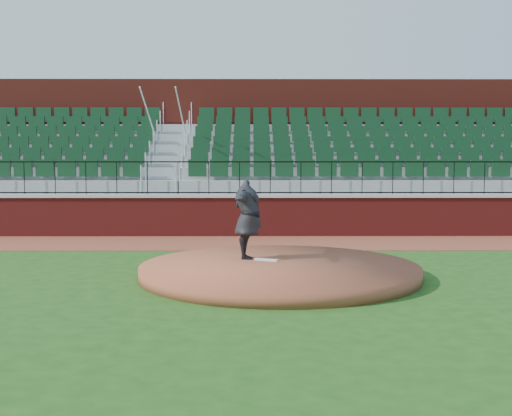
{
  "coord_description": "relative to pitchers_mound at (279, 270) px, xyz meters",
  "views": [
    {
      "loc": [
        -0.08,
        -12.2,
        2.37
      ],
      "look_at": [
        0.0,
        1.5,
        1.3
      ],
      "focal_mm": 43.63,
      "sensor_mm": 36.0,
      "label": 1
    }
  ],
  "objects": [
    {
      "name": "ground",
      "position": [
        -0.46,
        -0.26,
        -0.12
      ],
      "size": [
        90.0,
        90.0,
        0.0
      ],
      "primitive_type": "plane",
      "color": "#1E4814",
      "rests_on": "ground"
    },
    {
      "name": "warning_track",
      "position": [
        -0.46,
        5.14,
        -0.12
      ],
      "size": [
        34.0,
        3.2,
        0.01
      ],
      "primitive_type": "cube",
      "color": "brown",
      "rests_on": "ground"
    },
    {
      "name": "field_wall",
      "position": [
        -0.46,
        6.74,
        0.47
      ],
      "size": [
        34.0,
        0.35,
        1.2
      ],
      "primitive_type": "cube",
      "color": "maroon",
      "rests_on": "ground"
    },
    {
      "name": "wall_cap",
      "position": [
        -0.46,
        6.74,
        1.12
      ],
      "size": [
        34.0,
        0.45,
        0.1
      ],
      "primitive_type": "cube",
      "color": "#B7B7B7",
      "rests_on": "field_wall"
    },
    {
      "name": "wall_railing",
      "position": [
        -0.46,
        6.74,
        1.67
      ],
      "size": [
        34.0,
        0.05,
        1.0
      ],
      "primitive_type": null,
      "color": "black",
      "rests_on": "wall_cap"
    },
    {
      "name": "seating_stands",
      "position": [
        -0.46,
        9.47,
        2.18
      ],
      "size": [
        34.0,
        5.1,
        4.6
      ],
      "primitive_type": null,
      "color": "gray",
      "rests_on": "ground"
    },
    {
      "name": "concourse_wall",
      "position": [
        -0.46,
        12.27,
        2.62
      ],
      "size": [
        34.0,
        0.5,
        5.5
      ],
      "primitive_type": "cube",
      "color": "maroon",
      "rests_on": "ground"
    },
    {
      "name": "pitchers_mound",
      "position": [
        0.0,
        0.0,
        0.0
      ],
      "size": [
        5.64,
        5.64,
        0.25
      ],
      "primitive_type": "cylinder",
      "color": "brown",
      "rests_on": "ground"
    },
    {
      "name": "pitching_rubber",
      "position": [
        -0.25,
        0.48,
        0.14
      ],
      "size": [
        0.52,
        0.32,
        0.03
      ],
      "primitive_type": "cube",
      "rotation": [
        0.0,
        0.0,
        -0.41
      ],
      "color": "white",
      "rests_on": "pitchers_mound"
    },
    {
      "name": "pitcher",
      "position": [
        -0.64,
        0.7,
        0.98
      ],
      "size": [
        0.76,
        2.14,
        1.71
      ],
      "primitive_type": "imported",
      "rotation": [
        0.0,
        0.0,
        1.48
      ],
      "color": "black",
      "rests_on": "pitchers_mound"
    }
  ]
}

